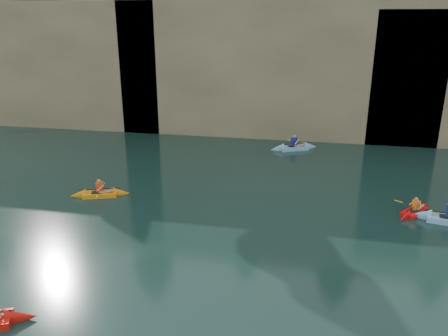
# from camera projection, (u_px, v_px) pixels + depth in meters

# --- Properties ---
(ground) EXTENTS (160.00, 160.00, 0.00)m
(ground) POSITION_uv_depth(u_px,v_px,m) (143.00, 305.00, 14.15)
(ground) COLOR black
(ground) RESTS_ON ground
(cliff) EXTENTS (70.00, 16.00, 12.00)m
(cliff) POSITION_uv_depth(u_px,v_px,m) (260.00, 51.00, 40.05)
(cliff) COLOR tan
(cliff) RESTS_ON ground
(cliff_slab_west) EXTENTS (26.00, 2.40, 10.56)m
(cliff_slab_west) POSITION_uv_depth(u_px,v_px,m) (16.00, 63.00, 37.16)
(cliff_slab_west) COLOR #98875C
(cliff_slab_west) RESTS_ON ground
(cliff_slab_center) EXTENTS (24.00, 2.40, 11.40)m
(cliff_slab_center) POSITION_uv_depth(u_px,v_px,m) (274.00, 63.00, 32.90)
(cliff_slab_center) COLOR #98875C
(cliff_slab_center) RESTS_ON ground
(sea_cave_west) EXTENTS (4.50, 1.00, 4.00)m
(sea_cave_west) POSITION_uv_depth(u_px,v_px,m) (38.00, 103.00, 37.24)
(sea_cave_west) COLOR black
(sea_cave_west) RESTS_ON ground
(sea_cave_center) EXTENTS (3.50, 1.00, 3.20)m
(sea_cave_center) POSITION_uv_depth(u_px,v_px,m) (196.00, 115.00, 34.75)
(sea_cave_center) COLOR black
(sea_cave_center) RESTS_ON ground
(sea_cave_east) EXTENTS (5.00, 1.00, 4.50)m
(sea_cave_east) POSITION_uv_depth(u_px,v_px,m) (381.00, 114.00, 31.92)
(sea_cave_east) COLOR black
(sea_cave_east) RESTS_ON ground
(kayaker_orange) EXTENTS (3.12, 2.20, 1.16)m
(kayaker_orange) POSITION_uv_depth(u_px,v_px,m) (100.00, 194.00, 22.82)
(kayaker_orange) COLOR orange
(kayaker_orange) RESTS_ON ground
(kayaker_red_far) EXTENTS (2.18, 2.64, 1.03)m
(kayaker_red_far) POSITION_uv_depth(u_px,v_px,m) (415.00, 211.00, 20.78)
(kayaker_red_far) COLOR red
(kayaker_red_far) RESTS_ON ground
(kayaker_ltblue_mid) EXTENTS (3.52, 2.40, 1.34)m
(kayaker_ltblue_mid) POSITION_uv_depth(u_px,v_px,m) (294.00, 147.00, 30.99)
(kayaker_ltblue_mid) COLOR #7DB2D1
(kayaker_ltblue_mid) RESTS_ON ground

